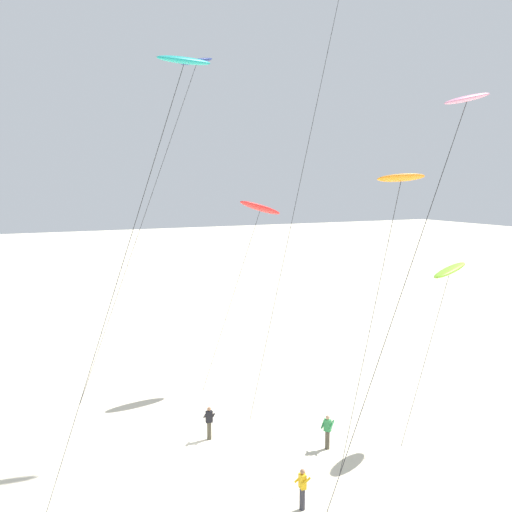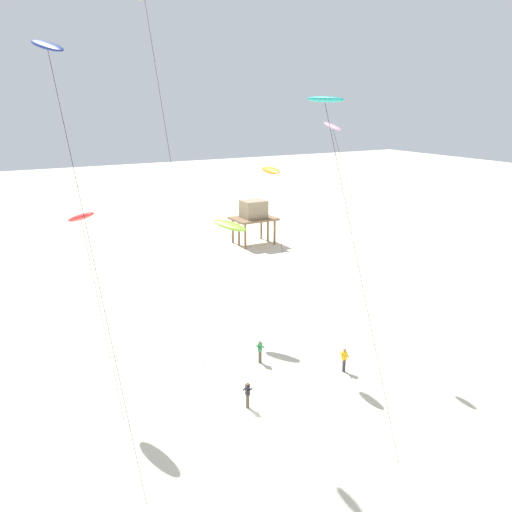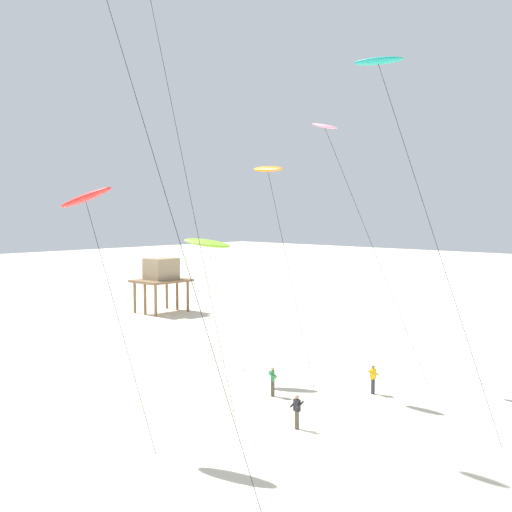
# 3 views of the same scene
# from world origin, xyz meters

# --- Properties ---
(ground_plane) EXTENTS (260.00, 260.00, 0.00)m
(ground_plane) POSITION_xyz_m (0.00, 0.00, 0.00)
(ground_plane) COLOR beige
(kite_pink) EXTENTS (1.24, 8.23, 16.13)m
(kite_pink) POSITION_xyz_m (11.06, 7.78, 15.45)
(kite_pink) COLOR pink
(kite_pink) RESTS_ON ground
(kite_teal) EXTENTS (1.41, 7.47, 17.81)m
(kite_teal) POSITION_xyz_m (4.13, -0.53, 17.40)
(kite_teal) COLOR teal
(kite_teal) RESTS_ON ground
(kite_orange) EXTENTS (0.91, 4.56, 13.24)m
(kite_orange) POSITION_xyz_m (6.51, 8.69, 12.82)
(kite_orange) COLOR orange
(kite_orange) RESTS_ON ground
(kite_yellow) EXTENTS (1.23, 7.14, 23.77)m
(kite_yellow) POSITION_xyz_m (-1.17, 10.45, 22.94)
(kite_yellow) COLOR yellow
(kite_yellow) RESTS_ON ground
(kite_lime) EXTENTS (2.23, 4.72, 8.88)m
(kite_lime) POSITION_xyz_m (5.38, 12.83, 8.37)
(kite_lime) COLOR #8CD833
(kite_lime) RESTS_ON ground
(kite_navy) EXTENTS (1.84, 9.12, 20.47)m
(kite_navy) POSITION_xyz_m (-7.99, 4.63, 19.76)
(kite_navy) COLOR navy
(kite_navy) RESTS_ON ground
(kite_red) EXTENTS (1.61, 5.88, 11.75)m
(kite_red) POSITION_xyz_m (-6.45, 8.26, 11.06)
(kite_red) COLOR red
(kite_red) RESTS_ON ground
(kite_flyer_nearest) EXTENTS (0.56, 0.53, 1.67)m
(kite_flyer_nearest) POSITION_xyz_m (8.64, 2.55, 0.89)
(kite_flyer_nearest) COLOR #33333D
(kite_flyer_nearest) RESTS_ON ground
(kite_flyer_middle) EXTENTS (0.60, 0.62, 1.67)m
(kite_flyer_middle) POSITION_xyz_m (0.86, 1.77, 0.89)
(kite_flyer_middle) COLOR #4C4738
(kite_flyer_middle) RESTS_ON ground
(kite_flyer_furthest) EXTENTS (0.73, 0.72, 1.67)m
(kite_flyer_furthest) POSITION_xyz_m (4.39, 6.44, 0.89)
(kite_flyer_furthest) COLOR #4C4738
(kite_flyer_furthest) RESTS_ON ground
(stilt_house) EXTENTS (5.21, 4.15, 5.52)m
(stilt_house) POSITION_xyz_m (20.01, 35.27, 3.96)
(stilt_house) COLOR #846647
(stilt_house) RESTS_ON ground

